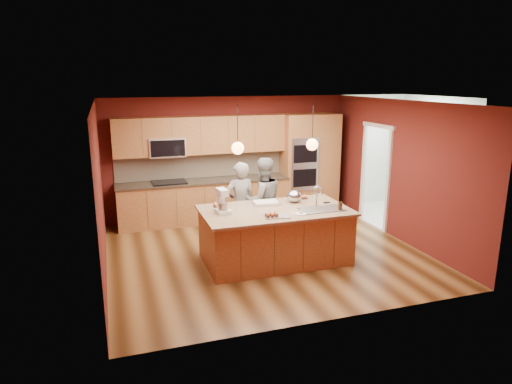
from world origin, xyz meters
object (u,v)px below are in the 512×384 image
object	(u,v)px
stand_mixer	(222,203)
mixing_bowl	(294,196)
person_right	(263,200)
island	(276,234)
person_left	(240,204)

from	to	relation	value
stand_mixer	mixing_bowl	bearing A→B (deg)	4.88
person_right	mixing_bowl	distance (m)	0.76
island	person_left	xyz separation A→B (m)	(-0.36, 0.96, 0.32)
person_right	mixing_bowl	bearing A→B (deg)	117.07
stand_mixer	mixing_bowl	size ratio (longest dim) A/B	1.52
person_left	stand_mixer	xyz separation A→B (m)	(-0.56, -0.88, 0.30)
island	stand_mixer	bearing A→B (deg)	175.41
stand_mixer	island	bearing A→B (deg)	-10.29
person_left	person_right	size ratio (longest dim) A/B	0.97
person_left	mixing_bowl	bearing A→B (deg)	141.10
person_right	mixing_bowl	size ratio (longest dim) A/B	6.14
stand_mixer	person_right	bearing A→B (deg)	35.48
island	person_right	xyz separation A→B (m)	(0.09, 0.96, 0.35)
person_left	mixing_bowl	xyz separation A→B (m)	(0.83, -0.62, 0.23)
person_left	island	bearing A→B (deg)	108.60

